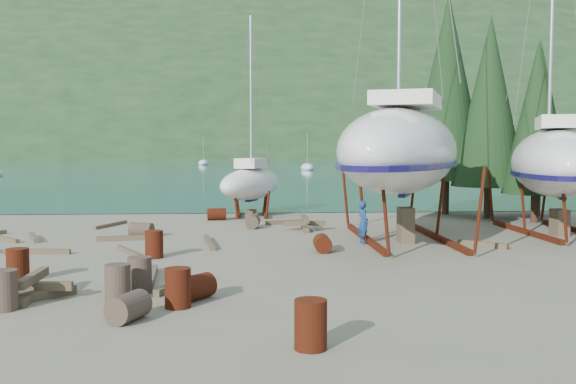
{
  "coord_description": "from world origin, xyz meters",
  "views": [
    {
      "loc": [
        0.47,
        -19.11,
        3.53
      ],
      "look_at": [
        1.93,
        3.0,
        1.98
      ],
      "focal_mm": 40.0,
      "sensor_mm": 36.0,
      "label": 1
    }
  ],
  "objects": [
    {
      "name": "ground",
      "position": [
        0.0,
        0.0,
        0.0
      ],
      "size": [
        600.0,
        600.0,
        0.0
      ],
      "primitive_type": "plane",
      "color": "#686352",
      "rests_on": "ground"
    },
    {
      "name": "bay_water",
      "position": [
        0.0,
        315.0,
        0.01
      ],
      "size": [
        700.0,
        700.0,
        0.0
      ],
      "primitive_type": "plane",
      "color": "#165672",
      "rests_on": "ground"
    },
    {
      "name": "far_hill",
      "position": [
        0.0,
        320.0,
        0.0
      ],
      "size": [
        800.0,
        360.0,
        110.0
      ],
      "primitive_type": "ellipsoid",
      "color": "#1A3018",
      "rests_on": "ground"
    },
    {
      "name": "far_house_left",
      "position": [
        -60.0,
        190.0,
        2.92
      ],
      "size": [
        6.6,
        5.6,
        5.6
      ],
      "color": "beige",
      "rests_on": "ground"
    },
    {
      "name": "far_house_center",
      "position": [
        -20.0,
        190.0,
        2.92
      ],
      "size": [
        6.6,
        5.6,
        5.6
      ],
      "color": "beige",
      "rests_on": "ground"
    },
    {
      "name": "far_house_right",
      "position": [
        30.0,
        190.0,
        2.92
      ],
      "size": [
        6.6,
        5.6,
        5.6
      ],
      "color": "beige",
      "rests_on": "ground"
    },
    {
      "name": "cypress_near_right",
      "position": [
        12.5,
        12.0,
        5.79
      ],
      "size": [
        3.6,
        3.6,
        10.0
      ],
      "color": "black",
      "rests_on": "ground"
    },
    {
      "name": "cypress_mid_right",
      "position": [
        14.0,
        10.0,
        4.92
      ],
      "size": [
        3.06,
        3.06,
        8.5
      ],
      "color": "black",
      "rests_on": "ground"
    },
    {
      "name": "cypress_back_left",
      "position": [
        11.0,
        14.0,
        6.66
      ],
      "size": [
        4.14,
        4.14,
        11.5
      ],
      "color": "black",
      "rests_on": "ground"
    },
    {
      "name": "cypress_far_right",
      "position": [
        15.5,
        13.0,
        5.21
      ],
      "size": [
        3.24,
        3.24,
        9.0
      ],
      "color": "black",
      "rests_on": "ground"
    },
    {
      "name": "moored_boat_mid",
      "position": [
        10.0,
        80.0,
        0.39
      ],
      "size": [
        2.0,
        5.0,
        6.05
      ],
      "color": "silver",
      "rests_on": "ground"
    },
    {
      "name": "moored_boat_far",
      "position": [
        -8.0,
        110.0,
        0.39
      ],
      "size": [
        2.0,
        5.0,
        6.05
      ],
      "color": "silver",
      "rests_on": "ground"
    },
    {
      "name": "large_sailboat_near",
      "position": [
        6.36,
        4.77,
        3.43
      ],
      "size": [
        8.67,
        14.07,
        21.35
      ],
      "rotation": [
        0.0,
        0.0,
        -0.38
      ],
      "color": "silver",
      "rests_on": "ground"
    },
    {
      "name": "large_sailboat_far",
      "position": [
        13.0,
        6.16,
        2.95
      ],
      "size": [
        7.15,
        11.86,
        18.06
      ],
      "rotation": [
        0.0,
        0.0,
        -0.36
      ],
      "color": "silver",
      "rests_on": "ground"
    },
    {
      "name": "small_sailboat_shore",
      "position": [
        0.76,
        13.98,
        1.7
      ],
      "size": [
        4.37,
        6.69,
        10.26
      ],
      "rotation": [
        0.0,
        0.0,
        -0.4
      ],
      "color": "silver",
      "rests_on": "ground"
    },
    {
      "name": "worker",
      "position": [
        4.75,
        3.96,
        0.79
      ],
      "size": [
        0.51,
        0.65,
        1.58
      ],
      "primitive_type": "imported",
      "rotation": [
        0.0,
        0.0,
        1.82
      ],
      "color": "navy",
      "rests_on": "ground"
    },
    {
      "name": "drum_1",
      "position": [
        -1.92,
        -6.12,
        0.29
      ],
      "size": [
        0.89,
        1.04,
        0.58
      ],
      "primitive_type": "cylinder",
      "rotation": [
        1.57,
        0.0,
        2.72
      ],
      "color": "#2D2823",
      "rests_on": "ground"
    },
    {
      "name": "drum_3",
      "position": [
        -1.04,
        -5.06,
        0.44
      ],
      "size": [
        0.58,
        0.58,
        0.88
      ],
      "primitive_type": "cylinder",
      "color": "#581E0F",
      "rests_on": "ground"
    },
    {
      "name": "drum_4",
      "position": [
        -0.96,
        11.97,
        0.29
      ],
      "size": [
        0.96,
        0.7,
        0.58
      ],
      "primitive_type": "cylinder",
      "rotation": [
        1.57,
        0.0,
        1.72
      ],
      "color": "#581E0F",
      "rests_on": "ground"
    },
    {
      "name": "drum_5",
      "position": [
        -2.11,
        -3.56,
        0.44
      ],
      "size": [
        0.58,
        0.58,
        0.88
      ],
      "primitive_type": "cylinder",
      "color": "#2D2823",
      "rests_on": "ground"
    },
    {
      "name": "drum_6",
      "position": [
        3.04,
        2.21,
        0.29
      ],
      "size": [
        0.6,
        0.89,
        0.58
      ],
      "primitive_type": "cylinder",
      "rotation": [
        1.57,
        0.0,
        -0.02
      ],
      "color": "#581E0F",
      "rests_on": "ground"
    },
    {
      "name": "drum_7",
      "position": [
        1.59,
        -8.16,
        0.44
      ],
      "size": [
        0.58,
        0.58,
        0.88
      ],
      "primitive_type": "cylinder",
      "color": "#581E0F",
      "rests_on": "ground"
    },
    {
      "name": "drum_9",
      "position": [
        -3.63,
        6.2,
        0.29
      ],
      "size": [
        1.0,
        0.8,
        0.58
      ],
      "primitive_type": "cylinder",
      "rotation": [
        1.57,
        0.0,
        1.3
      ],
      "color": "#2D2823",
      "rests_on": "ground"
    },
    {
      "name": "drum_10",
      "position": [
        -5.53,
        -2.02,
        0.44
      ],
      "size": [
        0.58,
        0.58,
        0.88
      ],
      "primitive_type": "cylinder",
      "color": "#581E0F",
      "rests_on": "ground"
    },
    {
      "name": "drum_11",
      "position": [
        0.77,
        8.74,
        0.29
      ],
      "size": [
        0.68,
        0.94,
        0.58
      ],
      "primitive_type": "cylinder",
      "rotation": [
        1.57,
        0.0,
        3.03
      ],
      "color": "#2D2823",
      "rests_on": "ground"
    },
    {
      "name": "drum_12",
      "position": [
        -0.71,
        -4.34,
        0.29
      ],
      "size": [
        1.0,
        1.05,
        0.58
      ],
      "primitive_type": "cylinder",
      "rotation": [
        1.57,
        0.0,
        2.47
      ],
      "color": "#581E0F",
      "rests_on": "ground"
    },
    {
      "name": "drum_14",
      "position": [
        -2.46,
        1.41,
        0.44
      ],
      "size": [
        0.58,
        0.58,
        0.88
      ],
      "primitive_type": "cylinder",
      "color": "#581E0F",
      "rests_on": "ground"
    },
    {
      "name": "drum_16",
      "position": [
        -4.77,
        -5.05,
        0.44
      ],
      "size": [
        0.58,
        0.58,
        0.88
      ],
      "primitive_type": "cylinder",
      "color": "#2D2823",
      "rests_on": "ground"
    },
    {
      "name": "drum_17",
      "position": [
        -2.45,
        -4.51,
        0.44
      ],
      "size": [
        0.58,
        0.58,
        0.88
      ],
      "primitive_type": "cylinder",
      "color": "#2D2823",
      "rests_on": "ground"
    },
    {
      "name": "timber_0",
      "position": [
        -5.57,
        9.8,
        0.07
      ],
      "size": [
        1.03,
        2.36,
        0.14
      ],
      "primitive_type": "cube",
      "rotation": [
        0.0,
        0.0,
        2.77
      ],
      "color": "brown",
      "rests_on": "ground"
    },
    {
      "name": "timber_1",
      "position": [
        8.84,
        2.89,
        0.1
      ],
      "size": [
        1.45,
        1.38,
        0.19
      ],
      "primitive_type": "cube",
      "rotation": [
        0.0,
        0.0,
        0.81
      ],
      "color": "brown",
      "rests_on": "ground"
    },
    {
      "name": "timber_3",
      "position": [
        -2.67,
        -4.14,
        0.07
      ],
      "size": [
        0.86,
        3.19,
        0.15
      ],
      "primitive_type": "cube",
      "rotation": [
        0.0,
        0.0,
        0.22
      ],
      "color": "brown",
      "rests_on": "ground"
    },
    {
      "name": "timber_4",
      "position": [
        -7.63,
        5.78,
        0.09
      ],
      "size": [
        0.95,
        1.89,
        0.17
      ],
      "primitive_type": "cube",
      "rotation": [
        0.0,
        0.0,
        0.41
      ],
      "color": "brown",
      "rests_on": "ground"
    },
    {
      "name": "timber_5",
      "position": [
        -2.04,
        -1.97,
        0.08
      ],
      "size": [
        0.39,
        2.62,
        0.16
      ],
      "primitive_type": "cube",
      "rotation": [
        0.0,
        0.0,
        0.09
      ],
      "color": "brown",
      "rests_on": "ground"
    },
    {
      "name": "timber_6",
      "position": [
        2.3,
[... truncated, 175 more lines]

